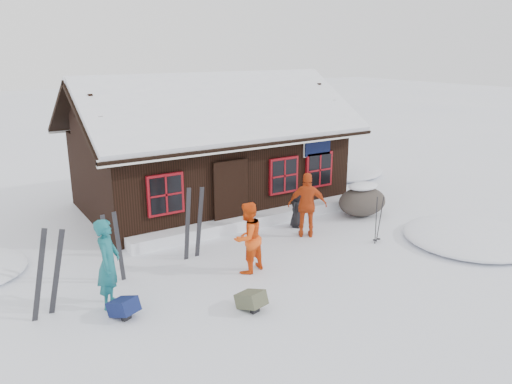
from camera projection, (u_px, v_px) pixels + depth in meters
ground at (247, 263)px, 12.40m from camera, size 120.00×120.00×0.00m
mountain_hut at (209, 158)px, 16.78m from camera, size 8.90×6.09×4.42m
snow_drift at (251, 220)px, 14.95m from camera, size 7.60×0.60×0.35m
snow_mounds at (262, 229)px, 14.76m from camera, size 20.60×13.20×0.48m
skier_teal at (108, 263)px, 10.11m from camera, size 0.74×0.82×1.89m
skier_orange_left at (248, 238)px, 11.72m from camera, size 0.99×0.86×1.72m
skier_orange_right at (307, 205)px, 13.92m from camera, size 1.14×1.00×1.85m
skier_crouched at (297, 209)px, 14.78m from camera, size 0.65×0.56×1.12m
boulder at (362, 201)px, 15.83m from camera, size 1.64×1.23×0.96m
ski_pair_left at (48, 274)px, 9.75m from camera, size 0.79×0.30×1.87m
ski_pair_mid at (113, 249)px, 11.20m from camera, size 0.47×0.11×1.71m
ski_pair_right at (194, 224)px, 12.51m from camera, size 0.59×0.17×1.90m
ski_poles at (378, 221)px, 13.56m from camera, size 0.24×0.12×1.34m
backpack_blue at (124, 310)px, 9.89m from camera, size 0.60×0.67×0.30m
backpack_olive at (251, 303)px, 10.17m from camera, size 0.53×0.63×0.30m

